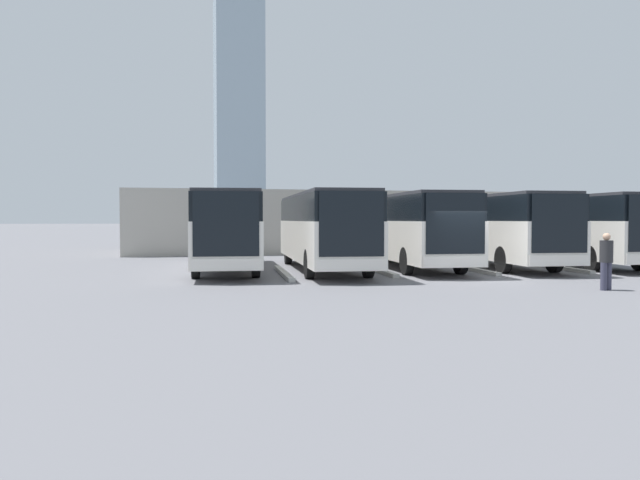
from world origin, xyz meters
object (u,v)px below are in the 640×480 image
Objects in this scene: bus_3 at (323,228)px; pedestrian at (606,259)px; bus_2 at (406,227)px; bus_4 at (225,228)px; bus_0 at (568,227)px; bus_1 at (490,227)px.

bus_3 reaches higher than pedestrian.
bus_4 is at bearing 1.44° from bus_2.
bus_3 is (12.24, 0.33, 0.00)m from bus_0.
bus_2 is at bearing -178.56° from bus_4.
bus_1 is 1.00× the size of bus_2.
bus_0 reaches higher than pedestrian.
bus_4 is (4.08, -1.09, 0.00)m from bus_3.
bus_4 is 6.97× the size of pedestrian.
pedestrian is at bearing 86.46° from bus_1.
bus_0 is 6.97× the size of pedestrian.
bus_1 is 1.00× the size of bus_4.
bus_0 is 16.34m from bus_4.
bus_2 and bus_4 have the same top height.
bus_4 is 15.11m from pedestrian.
bus_4 is (16.32, -0.76, 0.00)m from bus_0.
bus_4 is at bearing 1.35° from bus_1.
bus_1 and bus_3 have the same top height.
bus_0 is 1.00× the size of bus_3.
bus_2 is (4.08, -0.23, 0.00)m from bus_1.
bus_2 is 8.17m from bus_4.
pedestrian is at bearing 140.53° from bus_4.
bus_2 reaches higher than pedestrian.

